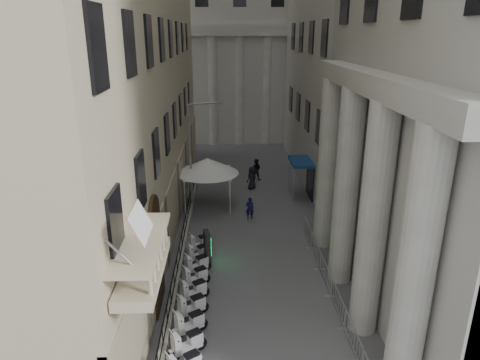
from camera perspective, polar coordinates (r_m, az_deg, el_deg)
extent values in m
cube|color=beige|center=(53.65, -0.23, 21.90)|extent=(22.00, 10.00, 30.00)
cylinder|color=silver|center=(30.56, -7.36, -2.40)|extent=(0.06, 0.06, 2.52)
cylinder|color=silver|center=(30.43, -1.33, -2.34)|extent=(0.06, 0.06, 2.52)
cylinder|color=silver|center=(33.56, -6.89, -0.40)|extent=(0.06, 0.06, 2.52)
cylinder|color=silver|center=(33.43, -1.40, -0.33)|extent=(0.06, 0.06, 2.52)
cube|color=silver|center=(31.51, -4.30, 0.92)|extent=(3.44, 3.44, 0.14)
cone|color=silver|center=(31.34, -4.33, 1.92)|extent=(4.58, 4.58, 1.15)
cylinder|color=gray|center=(30.78, -6.63, 2.88)|extent=(0.16, 0.16, 7.69)
cylinder|color=gray|center=(30.30, -4.80, 10.14)|extent=(2.18, 0.98, 0.12)
cube|color=gray|center=(30.67, -2.90, 10.20)|extent=(0.53, 0.38, 0.14)
cube|color=black|center=(24.18, -4.39, -9.07)|extent=(0.46, 0.97, 1.98)
cube|color=#19E54C|center=(24.10, -4.04, -8.57)|extent=(0.18, 0.71, 1.10)
imported|color=#0F0E38|center=(29.81, 1.31, -3.77)|extent=(0.59, 0.40, 1.60)
imported|color=black|center=(37.64, 2.12, 1.42)|extent=(1.08, 0.92, 1.92)
imported|color=black|center=(35.42, 1.58, 0.27)|extent=(1.11, 1.06, 1.91)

